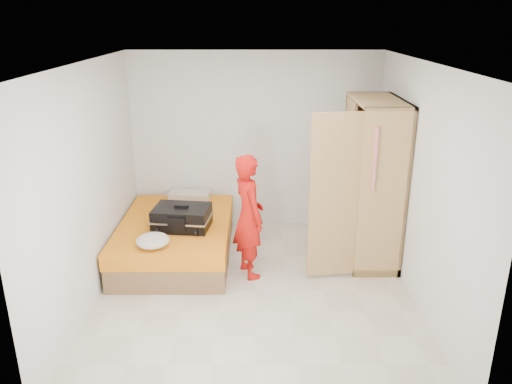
{
  "coord_description": "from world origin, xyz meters",
  "views": [
    {
      "loc": [
        0.0,
        -5.13,
        3.05
      ],
      "look_at": [
        0.01,
        0.64,
        1.0
      ],
      "focal_mm": 35.0,
      "sensor_mm": 36.0,
      "label": 1
    }
  ],
  "objects_px": {
    "bed": "(176,239)",
    "person": "(249,216)",
    "wardrobe": "(369,186)",
    "round_cushion": "(153,241)",
    "suitcase": "(182,218)"
  },
  "relations": [
    {
      "from": "person",
      "to": "bed",
      "type": "bearing_deg",
      "value": 40.89
    },
    {
      "from": "wardrobe",
      "to": "round_cushion",
      "type": "xyz_separation_m",
      "value": [
        -2.64,
        -0.71,
        -0.42
      ]
    },
    {
      "from": "person",
      "to": "suitcase",
      "type": "relative_size",
      "value": 2.01
    },
    {
      "from": "bed",
      "to": "wardrobe",
      "type": "distance_m",
      "value": 2.61
    },
    {
      "from": "round_cushion",
      "to": "wardrobe",
      "type": "bearing_deg",
      "value": 14.96
    },
    {
      "from": "wardrobe",
      "to": "suitcase",
      "type": "bearing_deg",
      "value": -176.29
    },
    {
      "from": "wardrobe",
      "to": "round_cushion",
      "type": "height_order",
      "value": "wardrobe"
    },
    {
      "from": "bed",
      "to": "person",
      "type": "relative_size",
      "value": 1.31
    },
    {
      "from": "wardrobe",
      "to": "suitcase",
      "type": "distance_m",
      "value": 2.41
    },
    {
      "from": "bed",
      "to": "wardrobe",
      "type": "xyz_separation_m",
      "value": [
        2.5,
        -0.05,
        0.75
      ]
    },
    {
      "from": "bed",
      "to": "suitcase",
      "type": "distance_m",
      "value": 0.45
    },
    {
      "from": "bed",
      "to": "suitcase",
      "type": "relative_size",
      "value": 2.65
    },
    {
      "from": "wardrobe",
      "to": "person",
      "type": "distance_m",
      "value": 1.61
    },
    {
      "from": "suitcase",
      "to": "wardrobe",
      "type": "bearing_deg",
      "value": 10.74
    },
    {
      "from": "wardrobe",
      "to": "person",
      "type": "bearing_deg",
      "value": -164.1
    }
  ]
}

